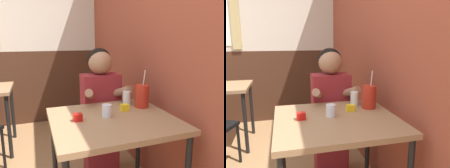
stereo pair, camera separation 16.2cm
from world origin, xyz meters
TOP-DOWN VIEW (x-y plane):
  - brick_wall_right at (1.18, 1.26)m, footprint 0.08×4.52m
  - back_wall at (-0.02, 2.55)m, footprint 5.29×0.09m
  - main_table at (0.67, 0.43)m, footprint 0.83×0.76m
  - person_seated at (0.75, 0.94)m, footprint 0.42×0.41m
  - cocktail_pitcher at (0.97, 0.58)m, footprint 0.11×0.11m
  - glass_near_pitcher at (0.64, 0.46)m, footprint 0.07×0.07m
  - glass_center at (0.88, 0.66)m, footprint 0.06×0.06m
  - condiment_ketchup at (0.43, 0.45)m, footprint 0.06×0.04m
  - condiment_mustard at (0.81, 0.54)m, footprint 0.06×0.04m

SIDE VIEW (x-z plane):
  - person_seated at x=0.75m, z-range 0.04..1.24m
  - main_table at x=0.67m, z-range 0.29..1.04m
  - condiment_ketchup at x=0.43m, z-range 0.74..0.79m
  - condiment_mustard at x=0.81m, z-range 0.74..0.79m
  - glass_near_pitcher at x=0.64m, z-range 0.74..0.83m
  - glass_center at x=0.88m, z-range 0.74..0.86m
  - cocktail_pitcher at x=0.97m, z-range 0.68..0.98m
  - brick_wall_right at x=1.18m, z-range 0.00..2.70m
  - back_wall at x=-0.02m, z-range 0.01..2.71m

